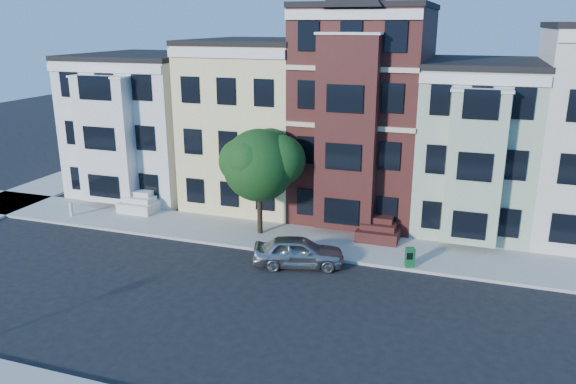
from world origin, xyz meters
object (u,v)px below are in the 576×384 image
(newspaper_box, at_px, (410,257))
(fire_hydrant, at_px, (71,211))
(parked_car, at_px, (298,252))
(street_tree, at_px, (259,170))

(newspaper_box, distance_m, fire_hydrant, 20.11)
(parked_car, distance_m, newspaper_box, 5.29)
(parked_car, xyz_separation_m, fire_hydrant, (-14.96, 2.16, -0.25))
(parked_car, bearing_deg, fire_hydrant, 66.12)
(street_tree, relative_size, fire_hydrant, 10.63)
(parked_car, xyz_separation_m, newspaper_box, (5.13, 1.32, -0.12))
(street_tree, height_order, newspaper_box, street_tree)
(street_tree, bearing_deg, fire_hydrant, -174.99)
(parked_car, relative_size, newspaper_box, 4.64)
(street_tree, height_order, fire_hydrant, street_tree)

